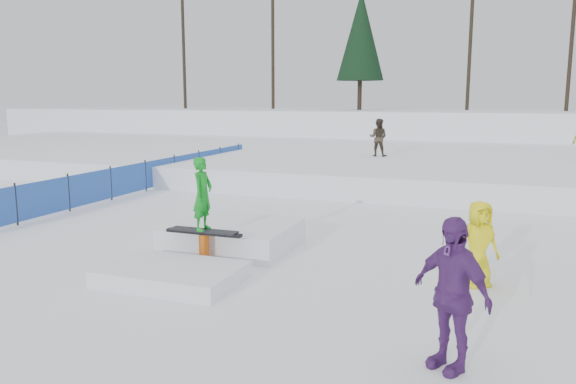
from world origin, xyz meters
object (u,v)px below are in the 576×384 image
(safety_fence, at_px, (146,176))
(jib_rail_feature, at_px, (218,242))
(spectator_purple, at_px, (451,294))
(walker_olive, at_px, (378,138))
(spectator_yellow, at_px, (479,244))

(safety_fence, relative_size, jib_rail_feature, 3.64)
(spectator_purple, distance_m, jib_rail_feature, 5.96)
(jib_rail_feature, bearing_deg, walker_olive, 87.16)
(walker_olive, relative_size, jib_rail_feature, 0.36)
(safety_fence, bearing_deg, spectator_purple, -41.90)
(spectator_purple, relative_size, spectator_yellow, 1.26)
(spectator_purple, height_order, jib_rail_feature, jib_rail_feature)
(safety_fence, distance_m, jib_rail_feature, 8.93)
(spectator_yellow, bearing_deg, walker_olive, 73.33)
(safety_fence, distance_m, spectator_yellow, 12.99)
(spectator_yellow, xyz_separation_m, jib_rail_feature, (-5.08, 0.07, -0.45))
(walker_olive, bearing_deg, jib_rail_feature, 89.59)
(walker_olive, height_order, jib_rail_feature, walker_olive)
(spectator_purple, bearing_deg, walker_olive, 139.81)
(spectator_yellow, bearing_deg, jib_rail_feature, 144.36)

